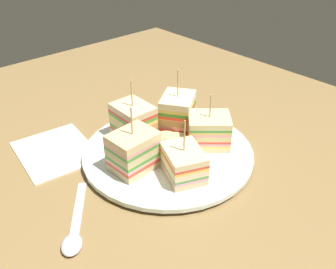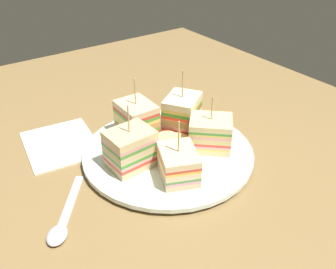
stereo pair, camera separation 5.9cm
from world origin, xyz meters
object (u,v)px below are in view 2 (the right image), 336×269
at_px(sandwich_wedge_0, 137,120).
at_px(sandwich_wedge_2, 178,164).
at_px(sandwich_wedge_4, 182,114).
at_px(sandwich_wedge_1, 130,148).
at_px(sandwich_wedge_3, 210,133).
at_px(napkin, 61,143).
at_px(plate, 168,153).
at_px(chip_pile, 173,144).
at_px(spoon, 61,225).

height_order(sandwich_wedge_0, sandwich_wedge_2, sandwich_wedge_0).
bearing_deg(sandwich_wedge_4, sandwich_wedge_1, -18.08).
bearing_deg(sandwich_wedge_3, sandwich_wedge_1, 27.81).
height_order(sandwich_wedge_1, sandwich_wedge_2, sandwich_wedge_1).
xyz_separation_m(sandwich_wedge_3, napkin, (0.17, 0.19, -0.04)).
bearing_deg(sandwich_wedge_2, sandwich_wedge_0, 18.94).
xyz_separation_m(plate, sandwich_wedge_0, (0.07, 0.02, 0.04)).
bearing_deg(chip_pile, sandwich_wedge_2, 150.62).
bearing_deg(sandwich_wedge_3, plate, 15.34).
bearing_deg(chip_pile, spoon, 101.70).
bearing_deg(sandwich_wedge_4, plate, -0.15).
bearing_deg(plate, sandwich_wedge_1, 87.93).
bearing_deg(napkin, sandwich_wedge_2, -152.73).
height_order(sandwich_wedge_0, sandwich_wedge_3, sandwich_wedge_0).
bearing_deg(sandwich_wedge_3, chip_pile, 15.96).
distance_m(sandwich_wedge_4, chip_pile, 0.07).
distance_m(sandwich_wedge_1, sandwich_wedge_4, 0.13).
height_order(chip_pile, spoon, chip_pile).
bearing_deg(sandwich_wedge_4, sandwich_wedge_0, -54.65).
relative_size(sandwich_wedge_0, spoon, 0.88).
relative_size(sandwich_wedge_0, sandwich_wedge_1, 1.04).
distance_m(sandwich_wedge_3, sandwich_wedge_4, 0.07).
bearing_deg(plate, napkin, 43.46).
xyz_separation_m(sandwich_wedge_0, sandwich_wedge_1, (-0.06, 0.05, -0.00)).
bearing_deg(sandwich_wedge_3, sandwich_wedge_4, -44.25).
xyz_separation_m(sandwich_wedge_1, sandwich_wedge_4, (0.04, -0.13, 0.00)).
xyz_separation_m(plate, napkin, (0.14, 0.13, -0.01)).
distance_m(sandwich_wedge_2, sandwich_wedge_3, 0.09).
bearing_deg(chip_pile, plate, 57.92).
bearing_deg(sandwich_wedge_4, chip_pile, 5.78).
bearing_deg(plate, spoon, 103.12).
height_order(sandwich_wedge_4, spoon, sandwich_wedge_4).
bearing_deg(sandwich_wedge_1, sandwich_wedge_3, -17.65).
bearing_deg(sandwich_wedge_1, sandwich_wedge_4, 12.76).
bearing_deg(sandwich_wedge_2, sandwich_wedge_3, -47.06).
xyz_separation_m(plate, sandwich_wedge_3, (-0.03, -0.06, 0.03)).
relative_size(chip_pile, napkin, 0.58).
height_order(sandwich_wedge_1, sandwich_wedge_3, sandwich_wedge_1).
relative_size(sandwich_wedge_3, spoon, 0.75).
bearing_deg(plate, sandwich_wedge_3, -117.01).
xyz_separation_m(sandwich_wedge_0, chip_pile, (-0.07, -0.02, -0.02)).
relative_size(sandwich_wedge_1, sandwich_wedge_4, 0.92).
xyz_separation_m(plate, sandwich_wedge_2, (-0.06, 0.03, 0.03)).
bearing_deg(sandwich_wedge_0, chip_pile, 19.64).
distance_m(sandwich_wedge_0, napkin, 0.14).
relative_size(sandwich_wedge_1, sandwich_wedge_3, 1.13).
distance_m(plate, sandwich_wedge_1, 0.08).
distance_m(plate, sandwich_wedge_3, 0.08).
relative_size(plate, sandwich_wedge_3, 3.04).
height_order(sandwich_wedge_2, sandwich_wedge_3, sandwich_wedge_2).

